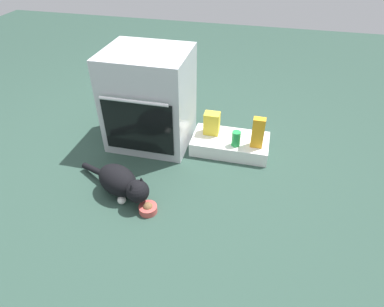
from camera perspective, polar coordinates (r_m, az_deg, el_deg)
name	(u,v)px	position (r m, az deg, el deg)	size (l,w,h in m)	color
ground	(137,177)	(2.39, -9.64, -4.09)	(8.00, 8.00, 0.00)	#284238
oven	(149,99)	(2.57, -7.49, 9.49)	(0.62, 0.58, 0.75)	#B7BABF
pantry_cabinet	(230,144)	(2.60, 6.71, 1.68)	(0.60, 0.32, 0.11)	white
food_bowl	(148,208)	(2.11, -7.74, -9.53)	(0.12, 0.12, 0.07)	#C64C47
cat	(121,182)	(2.19, -12.32, -4.96)	(0.61, 0.35, 0.22)	black
snack_bag	(212,123)	(2.57, 3.49, 5.31)	(0.12, 0.09, 0.18)	yellow
soda_can	(236,139)	(2.46, 7.75, 2.61)	(0.07, 0.07, 0.12)	green
juice_carton	(258,133)	(2.45, 11.51, 3.61)	(0.09, 0.06, 0.24)	orange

